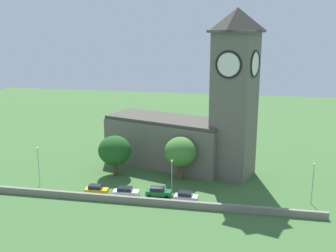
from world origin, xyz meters
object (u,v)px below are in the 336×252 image
object	(u,v)px
car_white	(126,192)
tree_riverside_west	(115,150)
streetlamp_west_mid	(172,171)
streetlamp_central	(313,177)
car_silver	(186,197)
tree_by_tower	(181,152)
streetlamp_west_end	(38,160)
car_green	(158,192)
church	(192,124)
car_yellow	(96,190)

from	to	relation	value
car_white	tree_riverside_west	world-z (taller)	tree_riverside_west
streetlamp_west_mid	streetlamp_central	bearing A→B (deg)	0.07
car_silver	streetlamp_west_mid	size ratio (longest dim) A/B	0.65
car_white	car_silver	size ratio (longest dim) A/B	1.12
tree_riverside_west	tree_by_tower	world-z (taller)	tree_by_tower
streetlamp_west_end	tree_by_tower	size ratio (longest dim) A/B	0.88
streetlamp_west_mid	car_green	bearing A→B (deg)	-136.26
car_green	streetlamp_west_end	size ratio (longest dim) A/B	0.61
tree_by_tower	streetlamp_west_mid	bearing A→B (deg)	-93.46
church	tree_riverside_west	world-z (taller)	church
car_green	streetlamp_west_end	bearing A→B (deg)	177.44
car_green	tree_riverside_west	world-z (taller)	tree_riverside_west
streetlamp_west_end	tree_by_tower	xyz separation A→B (m)	(26.32, 8.20, 0.74)
car_white	tree_riverside_west	size ratio (longest dim) A/B	0.57
tree_riverside_west	car_silver	bearing A→B (deg)	-32.76
car_green	streetlamp_west_end	world-z (taller)	streetlamp_west_end
car_white	streetlamp_west_end	distance (m)	18.59
car_yellow	car_white	bearing A→B (deg)	3.26
car_green	streetlamp_central	world-z (taller)	streetlamp_central
car_silver	streetlamp_central	size ratio (longest dim) A/B	0.57
streetlamp_central	car_silver	bearing A→B (deg)	-171.32
streetlamp_west_mid	tree_by_tower	world-z (taller)	tree_by_tower
car_green	car_silver	size ratio (longest dim) A/B	1.11
car_yellow	car_silver	size ratio (longest dim) A/B	1.01
tree_riverside_west	tree_by_tower	size ratio (longest dim) A/B	0.95
car_silver	streetlamp_central	distance (m)	22.18
car_green	car_silver	distance (m)	5.38
streetlamp_central	car_yellow	bearing A→B (deg)	-174.84
car_white	streetlamp_west_end	size ratio (longest dim) A/B	0.62
church	streetlamp_west_end	bearing A→B (deg)	-150.93
tree_by_tower	car_white	bearing A→B (deg)	-128.87
car_white	streetlamp_west_mid	xyz separation A→B (m)	(7.89, 3.09, 3.48)
car_white	streetlamp_west_end	world-z (taller)	streetlamp_west_end
church	tree_by_tower	world-z (taller)	church
church	tree_by_tower	distance (m)	8.35
car_green	tree_riverside_west	bearing A→B (deg)	140.16
streetlamp_west_end	tree_by_tower	world-z (taller)	tree_by_tower
streetlamp_central	tree_riverside_west	xyz separation A→B (m)	(-37.93, 7.24, 0.32)
car_white	streetlamp_central	xyz separation A→B (m)	(32.57, 3.12, 4.04)
church	car_white	bearing A→B (deg)	-118.83
church	tree_riverside_west	distance (m)	17.23
church	car_silver	xyz separation A→B (m)	(1.39, -17.65, -9.01)
streetlamp_west_end	streetlamp_central	xyz separation A→B (m)	(50.56, 0.99, -0.13)
streetlamp_central	tree_riverside_west	world-z (taller)	tree_riverside_west
car_white	streetlamp_west_mid	bearing A→B (deg)	21.39
streetlamp_west_end	car_yellow	bearing A→B (deg)	-11.09
car_white	tree_by_tower	world-z (taller)	tree_by_tower
tree_by_tower	car_yellow	bearing A→B (deg)	-142.42
car_white	car_green	distance (m)	5.88
streetlamp_west_mid	church	bearing A→B (deg)	83.15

